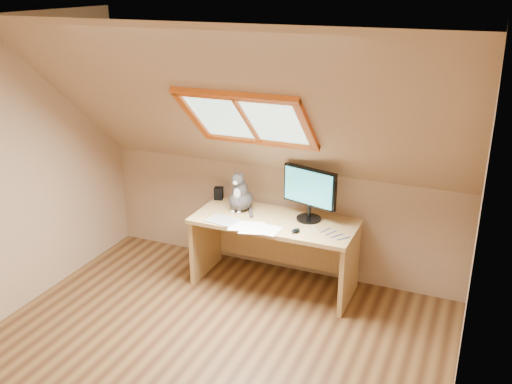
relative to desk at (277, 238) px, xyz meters
The scene contains 10 objects.
ground 1.52m from the desk, 94.09° to the right, with size 3.50×3.50×0.00m, color brown.
room_shell 1.83m from the desk, 93.85° to the right, with size 3.52×3.52×2.41m.
desk is the anchor object (origin of this frame).
monitor 0.56m from the desk, ahead, with size 0.51×0.22×0.48m.
cat 0.51m from the desk, behind, with size 0.22×0.26×0.39m.
desk_speaker 0.75m from the desk, 164.47° to the left, with size 0.08×0.08×0.12m, color black.
graphics_tablet 0.53m from the desk, 145.95° to the right, with size 0.26×0.19×0.01m, color #B2B2B7.
mouse 0.42m from the desk, 43.47° to the right, with size 0.05×0.10×0.03m, color black.
papers 0.40m from the desk, 109.50° to the right, with size 0.35×0.30×0.01m.
cables 0.55m from the desk, 21.14° to the right, with size 0.51×0.26×0.01m.
Camera 1 is at (1.75, -2.90, 2.65)m, focal length 40.00 mm.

